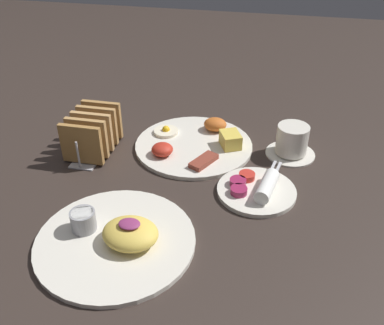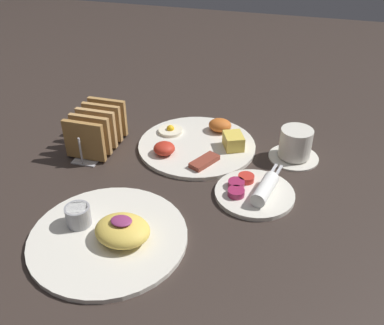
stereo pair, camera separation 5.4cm
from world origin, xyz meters
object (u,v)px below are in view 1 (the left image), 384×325
object	(u,v)px
plate_foreground	(116,237)
plate_breakfast	(196,143)
toast_rack	(93,133)
plate_condiments	(257,189)
coffee_cup	(292,142)

from	to	relation	value
plate_foreground	plate_breakfast	bearing A→B (deg)	78.69
plate_foreground	toast_rack	world-z (taller)	toast_rack
plate_condiments	plate_foreground	distance (m)	0.32
plate_breakfast	plate_condiments	distance (m)	0.23
plate_condiments	toast_rack	bearing A→B (deg)	167.46
plate_condiments	coffee_cup	xyz separation A→B (m)	(0.07, 0.17, 0.02)
toast_rack	coffee_cup	xyz separation A→B (m)	(0.48, 0.08, -0.01)
plate_breakfast	toast_rack	size ratio (longest dim) A/B	1.63
plate_foreground	toast_rack	size ratio (longest dim) A/B	1.65
toast_rack	coffee_cup	size ratio (longest dim) A/B	1.50
plate_condiments	plate_foreground	world-z (taller)	plate_foreground
plate_breakfast	toast_rack	world-z (taller)	toast_rack
plate_condiments	toast_rack	distance (m)	0.42
plate_breakfast	coffee_cup	size ratio (longest dim) A/B	2.45
plate_breakfast	plate_condiments	size ratio (longest dim) A/B	1.65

